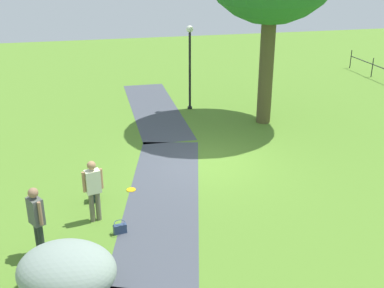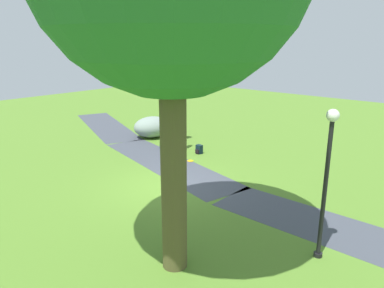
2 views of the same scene
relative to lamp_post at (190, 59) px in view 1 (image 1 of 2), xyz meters
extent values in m
plane|color=#517C28|center=(5.64, -0.68, -2.19)|extent=(48.00, 48.00, 0.00)
cube|color=#3F444E|center=(-0.36, -1.51, -2.19)|extent=(8.01, 2.02, 0.01)
cube|color=#3F444E|center=(7.53, -2.48, -2.19)|extent=(8.24, 3.79, 0.01)
cylinder|color=#4F4928|center=(2.31, 2.49, 0.12)|extent=(0.56, 0.56, 4.64)
cylinder|color=black|center=(0.00, 0.00, -2.14)|extent=(0.20, 0.20, 0.10)
cylinder|color=black|center=(0.00, 0.00, -0.56)|extent=(0.10, 0.10, 3.28)
sphere|color=white|center=(0.00, 0.00, 1.22)|extent=(0.28, 0.28, 0.28)
ellipsoid|color=gray|center=(11.13, -5.02, -1.65)|extent=(2.19, 2.41, 1.09)
cylinder|color=#64614E|center=(8.43, -4.45, -1.79)|extent=(0.13, 0.13, 0.80)
cylinder|color=#64614E|center=(8.40, -4.30, -1.79)|extent=(0.13, 0.13, 0.80)
cube|color=beige|center=(8.42, -4.37, -1.09)|extent=(0.32, 0.41, 0.60)
cylinder|color=#AA7E55|center=(8.47, -4.59, -1.06)|extent=(0.08, 0.08, 0.54)
cylinder|color=#AA7E55|center=(8.36, -4.16, -1.06)|extent=(0.08, 0.08, 0.54)
sphere|color=#AA7E55|center=(8.42, -4.37, -0.65)|extent=(0.22, 0.22, 0.22)
cylinder|color=#252D29|center=(9.58, -5.68, -1.78)|extent=(0.13, 0.13, 0.83)
cylinder|color=#252D29|center=(9.72, -5.60, -1.78)|extent=(0.13, 0.13, 0.83)
cube|color=#4D524B|center=(9.65, -5.64, -1.06)|extent=(0.43, 0.39, 0.62)
cylinder|color=#8D684B|center=(9.46, -5.75, -1.02)|extent=(0.08, 0.08, 0.55)
cylinder|color=#8D684B|center=(9.84, -5.52, -1.02)|extent=(0.08, 0.08, 0.55)
sphere|color=#8D684B|center=(9.65, -5.64, -0.60)|extent=(0.22, 0.22, 0.22)
cube|color=navy|center=(9.16, -3.83, -2.07)|extent=(0.17, 0.33, 0.24)
torus|color=navy|center=(9.16, -3.83, -1.89)|extent=(0.31, 0.31, 0.02)
cube|color=black|center=(7.39, -4.39, -1.99)|extent=(0.29, 0.22, 0.40)
cube|color=black|center=(7.40, -4.26, -2.07)|extent=(0.20, 0.07, 0.18)
cylinder|color=gold|center=(6.98, -3.32, -2.18)|extent=(0.27, 0.27, 0.02)
cylinder|color=black|center=(-5.36, 10.82, -1.67)|extent=(0.05, 0.05, 1.05)
cylinder|color=black|center=(-3.16, 10.82, -1.67)|extent=(0.05, 0.05, 1.05)
camera|label=1|loc=(19.14, -4.34, 4.20)|focal=44.23mm
camera|label=2|loc=(-2.78, 7.72, 2.78)|focal=34.28mm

